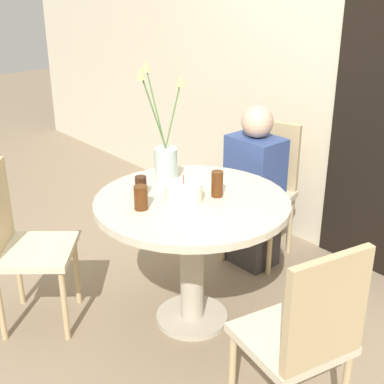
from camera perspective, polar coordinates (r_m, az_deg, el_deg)
name	(u,v)px	position (r m, az deg, el deg)	size (l,w,h in m)	color
ground_plane	(192,319)	(3.15, 0.00, -13.35)	(16.00, 16.00, 0.00)	#89755B
wall_back	(346,64)	(3.57, 16.14, 12.95)	(8.00, 0.05, 2.60)	beige
dining_table	(192,225)	(2.84, 0.00, -3.59)	(1.02, 1.02, 0.75)	beige
chair_far_back	(264,183)	(3.62, 7.72, 1.01)	(0.50, 0.50, 0.92)	beige
chair_near_front	(19,238)	(3.01, -17.97, -4.71)	(0.56, 0.56, 0.92)	beige
chair_right_flank	(305,333)	(2.23, 11.94, -14.52)	(0.48, 0.48, 0.92)	beige
birthday_cake	(183,193)	(2.72, -0.95, -0.07)	(0.19, 0.19, 0.15)	white
flower_vase	(165,153)	(2.97, -2.92, 4.14)	(0.25, 0.29, 0.65)	#B2C6C1
side_plate	(204,226)	(2.48, 1.28, -3.67)	(0.22, 0.22, 0.01)	white
drink_glass_0	(141,186)	(2.81, -5.47, 0.64)	(0.06, 0.06, 0.11)	#33190C
drink_glass_1	(141,198)	(2.65, -5.47, -0.60)	(0.07, 0.07, 0.12)	#51280F
drink_glass_2	(217,184)	(2.79, 2.70, 0.87)	(0.06, 0.06, 0.14)	#51280F
person_guest	(254,193)	(3.49, 6.62, -0.07)	(0.34, 0.24, 1.08)	#383333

